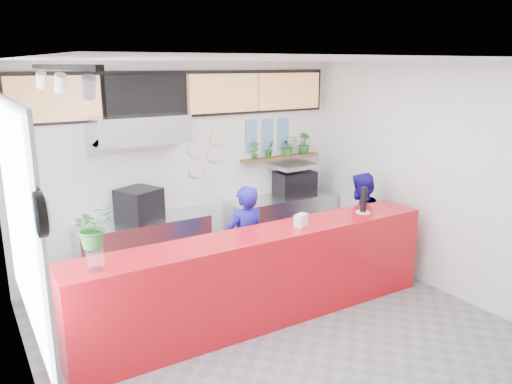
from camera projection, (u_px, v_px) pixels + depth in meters
name	position (u px, v px, depth m)	size (l,w,h in m)	color
floor	(281.00, 335.00, 5.61)	(5.00, 5.00, 0.00)	slate
ceiling	(285.00, 60.00, 4.87)	(5.00, 5.00, 0.00)	silver
wall_back	(186.00, 167.00, 7.31)	(5.00, 5.00, 0.00)	white
wall_left	(24.00, 253.00, 3.98)	(5.00, 5.00, 0.00)	white
wall_right	(441.00, 180.00, 6.50)	(5.00, 5.00, 0.00)	white
service_counter	(262.00, 277.00, 5.81)	(4.50, 0.60, 1.10)	red
cream_band	(184.00, 90.00, 7.02)	(5.00, 0.02, 0.80)	beige
prep_bench	(144.00, 251.00, 6.92)	(1.80, 0.60, 0.90)	#B2B5BA
panini_oven	(139.00, 205.00, 6.73)	(0.49, 0.49, 0.44)	black
extraction_hood	(138.00, 129.00, 6.45)	(1.20, 0.70, 0.35)	#B2B5BA
hood_lip	(139.00, 144.00, 6.50)	(1.20, 0.70, 0.08)	#B2B5BA
right_bench	(281.00, 224.00, 8.08)	(1.80, 0.60, 0.90)	#B2B5BA
espresso_machine	(295.00, 183.00, 8.04)	(0.60, 0.43, 0.39)	black
espresso_tray	(295.00, 166.00, 7.97)	(0.69, 0.47, 0.06)	#ADAFB5
herb_shelf	(280.00, 158.00, 8.03)	(1.40, 0.18, 0.04)	brown
menu_board_far_left	(54.00, 99.00, 6.06)	(1.10, 0.10, 0.55)	tan
menu_board_mid_left	(146.00, 96.00, 6.65)	(1.10, 0.10, 0.55)	black
menu_board_mid_right	(223.00, 93.00, 7.23)	(1.10, 0.10, 0.55)	tan
menu_board_far_right	(289.00, 91.00, 7.82)	(1.10, 0.10, 0.55)	tan
soffit	(185.00, 94.00, 7.01)	(4.80, 0.04, 0.65)	black
window_pane	(20.00, 219.00, 4.19)	(0.04, 2.20, 1.90)	silver
window_frame	(23.00, 218.00, 4.20)	(0.03, 2.30, 2.00)	#B2B5BA
wall_clock_rim	(40.00, 214.00, 3.12)	(0.30, 0.30, 0.05)	black
wall_clock_face	(45.00, 214.00, 3.13)	(0.26, 0.26, 0.02)	white
track_rail	(59.00, 67.00, 3.82)	(0.05, 2.40, 0.04)	black
dec_plate_a	(196.00, 149.00, 7.29)	(0.24, 0.24, 0.03)	silver
dec_plate_b	(214.00, 154.00, 7.47)	(0.24, 0.24, 0.03)	silver
dec_plate_c	(197.00, 169.00, 7.37)	(0.24, 0.24, 0.03)	silver
dec_plate_d	(217.00, 137.00, 7.43)	(0.24, 0.24, 0.03)	silver
photo_frame_a	(251.00, 128.00, 7.72)	(0.20, 0.02, 0.25)	#598CBF
photo_frame_b	(267.00, 127.00, 7.87)	(0.20, 0.02, 0.25)	#598CBF
photo_frame_c	(283.00, 126.00, 8.02)	(0.20, 0.02, 0.25)	#598CBF
photo_frame_d	(251.00, 144.00, 7.78)	(0.20, 0.02, 0.25)	#598CBF
photo_frame_e	(267.00, 142.00, 7.93)	(0.20, 0.02, 0.25)	#598CBF
photo_frame_f	(283.00, 141.00, 8.08)	(0.20, 0.02, 0.25)	#598CBF
staff_center	(245.00, 244.00, 6.30)	(0.55, 0.36, 1.52)	navy
staff_right	(359.00, 224.00, 7.15)	(0.72, 0.56, 1.48)	navy
herb_a	(254.00, 150.00, 7.74)	(0.15, 0.10, 0.29)	#236322
herb_b	(270.00, 149.00, 7.89)	(0.15, 0.12, 0.27)	#236322
herb_c	(288.00, 146.00, 8.06)	(0.29, 0.25, 0.32)	#236322
herb_d	(304.00, 143.00, 8.22)	(0.19, 0.17, 0.34)	#236322
glass_vase	(95.00, 260.00, 4.63)	(0.16, 0.16, 0.20)	silver
basil_vase	(93.00, 227.00, 4.55)	(0.36, 0.31, 0.40)	#236322
napkin_holder	(301.00, 220.00, 5.88)	(0.17, 0.10, 0.15)	white
white_plate	(363.00, 212.00, 6.43)	(0.19, 0.19, 0.01)	white
pepper_mill	(364.00, 200.00, 6.39)	(0.08, 0.08, 0.32)	black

